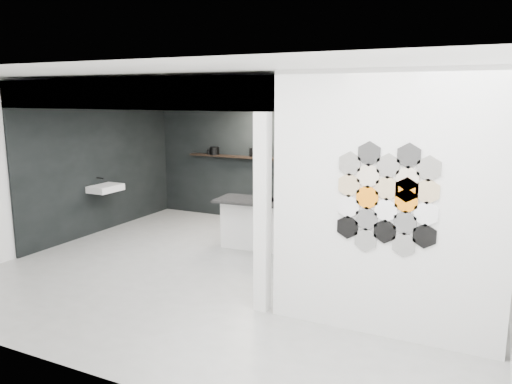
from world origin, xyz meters
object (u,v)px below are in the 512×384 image
(glass_vase, at_px, (318,156))
(bottle_dark, at_px, (251,152))
(partition_panel, at_px, (385,207))
(utensil_cup, at_px, (209,152))
(stockpot, at_px, (214,151))
(glass_bowl, at_px, (318,158))
(kitchen_island, at_px, (264,223))
(kettle, at_px, (302,155))
(wall_basin, at_px, (106,188))

(glass_vase, height_order, bottle_dark, bottle_dark)
(partition_panel, xyz_separation_m, utensil_cup, (-4.49, 3.87, -0.03))
(stockpot, xyz_separation_m, glass_vase, (2.28, 0.00, -0.00))
(glass_bowl, xyz_separation_m, glass_vase, (0.00, 0.00, 0.02))
(partition_panel, xyz_separation_m, kitchen_island, (-2.43, 2.23, -0.97))
(kettle, height_order, bottle_dark, bottle_dark)
(partition_panel, height_order, utensil_cup, partition_panel)
(wall_basin, height_order, utensil_cup, utensil_cup)
(glass_vase, bearing_deg, glass_bowl, 0.00)
(partition_panel, xyz_separation_m, bottle_dark, (-3.50, 3.87, 0.01))
(stockpot, bearing_deg, kettle, 0.00)
(kettle, distance_m, glass_bowl, 0.32)
(wall_basin, relative_size, bottle_dark, 3.45)
(stockpot, relative_size, glass_bowl, 1.20)
(kettle, height_order, glass_vase, kettle)
(stockpot, bearing_deg, bottle_dark, 0.00)
(utensil_cup, bearing_deg, kitchen_island, -38.38)
(partition_panel, xyz_separation_m, glass_vase, (-2.08, 3.87, -0.00))
(kitchen_island, bearing_deg, partition_panel, -46.47)
(stockpot, relative_size, glass_vase, 1.23)
(kitchen_island, relative_size, bottle_dark, 9.31)
(kettle, xyz_separation_m, glass_bowl, (0.32, 0.00, -0.02))
(kitchen_island, bearing_deg, wall_basin, -175.77)
(kettle, bearing_deg, stockpot, -178.79)
(glass_bowl, height_order, utensil_cup, glass_bowl)
(partition_panel, height_order, glass_vase, partition_panel)
(utensil_cup, bearing_deg, stockpot, 0.00)
(bottle_dark, xyz_separation_m, utensil_cup, (-0.99, 0.00, -0.04))
(partition_panel, relative_size, glass_bowl, 17.55)
(glass_vase, relative_size, utensil_cup, 1.55)
(stockpot, bearing_deg, utensil_cup, 180.00)
(glass_vase, distance_m, utensil_cup, 2.41)
(kitchen_island, xyz_separation_m, utensil_cup, (-2.06, 1.63, 0.94))
(bottle_dark, bearing_deg, utensil_cup, 180.00)
(glass_vase, bearing_deg, partition_panel, -61.77)
(partition_panel, xyz_separation_m, glass_bowl, (-2.08, 3.87, -0.02))
(utensil_cup, bearing_deg, partition_panel, -40.73)
(wall_basin, xyz_separation_m, utensil_cup, (0.98, 2.07, 0.52))
(partition_panel, relative_size, glass_vase, 17.95)
(partition_panel, xyz_separation_m, kettle, (-2.39, 3.87, 0.00))
(wall_basin, bearing_deg, utensil_cup, 64.69)
(kettle, distance_m, glass_vase, 0.32)
(wall_basin, distance_m, stockpot, 2.41)
(kitchen_island, xyz_separation_m, bottle_dark, (-1.07, 1.63, 0.98))
(glass_vase, bearing_deg, kitchen_island, -102.16)
(partition_panel, distance_m, wall_basin, 5.78)
(glass_bowl, distance_m, utensil_cup, 2.41)
(bottle_dark, bearing_deg, kettle, 0.00)
(partition_panel, relative_size, utensil_cup, 27.79)
(partition_panel, distance_m, kettle, 4.54)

